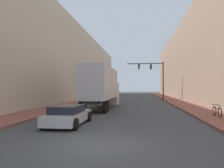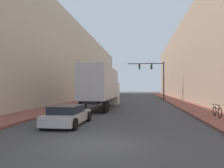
{
  "view_description": "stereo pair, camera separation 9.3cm",
  "coord_description": "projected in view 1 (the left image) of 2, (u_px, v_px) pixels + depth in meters",
  "views": [
    {
      "loc": [
        1.62,
        -8.32,
        2.24
      ],
      "look_at": [
        -0.74,
        10.0,
        2.51
      ],
      "focal_mm": 35.0,
      "sensor_mm": 36.0,
      "label": 1
    },
    {
      "loc": [
        1.71,
        -8.31,
        2.24
      ],
      "look_at": [
        -0.74,
        10.0,
        2.51
      ],
      "focal_mm": 35.0,
      "sensor_mm": 36.0,
      "label": 2
    }
  ],
  "objects": [
    {
      "name": "ground_plane",
      "position": [
        98.0,
        145.0,
        8.43
      ],
      "size": [
        200.0,
        200.0,
        0.0
      ],
      "primitive_type": "plane",
      "color": "#424244"
    },
    {
      "name": "sidewalk_right",
      "position": [
        172.0,
        100.0,
        37.27
      ],
      "size": [
        3.07,
        80.0,
        0.15
      ],
      "color": "brown",
      "rests_on": "ground"
    },
    {
      "name": "sidewalk_left",
      "position": [
        91.0,
        99.0,
        39.09
      ],
      "size": [
        3.07,
        80.0,
        0.15
      ],
      "color": "brown",
      "rests_on": "ground"
    },
    {
      "name": "building_right",
      "position": [
        200.0,
        60.0,
        36.8
      ],
      "size": [
        6.0,
        80.0,
        13.72
      ],
      "color": "#846B56",
      "rests_on": "ground"
    },
    {
      "name": "building_left",
      "position": [
        67.0,
        64.0,
        39.76
      ],
      "size": [
        6.0,
        80.0,
        13.07
      ],
      "color": "beige",
      "rests_on": "ground"
    },
    {
      "name": "semi_truck",
      "position": [
        102.0,
        86.0,
        23.77
      ],
      "size": [
        2.47,
        12.52,
        4.24
      ],
      "color": "silver",
      "rests_on": "ground"
    },
    {
      "name": "sedan_car",
      "position": [
        68.0,
        115.0,
        12.98
      ],
      "size": [
        2.02,
        4.38,
        1.17
      ],
      "color": "#B7B7BC",
      "rests_on": "ground"
    },
    {
      "name": "traffic_signal_gantry",
      "position": [
        155.0,
        74.0,
        36.38
      ],
      "size": [
        6.09,
        0.35,
        6.51
      ],
      "color": "black",
      "rests_on": "ground"
    },
    {
      "name": "parked_bicycle",
      "position": [
        217.0,
        111.0,
        15.42
      ],
      "size": [
        0.44,
        1.83,
        0.86
      ],
      "color": "black",
      "rests_on": "sidewalk_right"
    }
  ]
}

